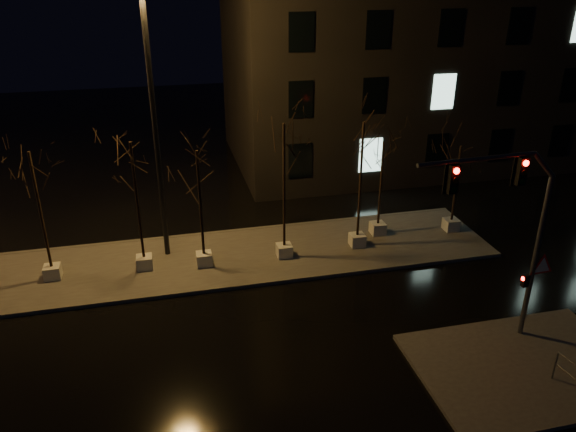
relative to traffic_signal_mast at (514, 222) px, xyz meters
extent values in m
plane|color=black|center=(-7.28, 1.95, -4.55)|extent=(90.00, 90.00, 0.00)
cube|color=#4A4642|center=(-7.28, 7.95, -4.47)|extent=(22.00, 5.00, 0.15)
cube|color=#4A4642|center=(0.22, -1.55, -4.47)|extent=(7.00, 5.00, 0.15)
cube|color=black|center=(6.72, 19.95, 2.95)|extent=(25.00, 12.00, 15.00)
cube|color=silver|center=(-15.29, 7.76, -4.12)|extent=(0.65, 0.65, 0.55)
cylinder|color=black|center=(-15.29, 7.76, -1.43)|extent=(0.11, 0.11, 4.85)
cube|color=silver|center=(-11.64, 7.72, -4.12)|extent=(0.65, 0.65, 0.55)
cylinder|color=black|center=(-11.64, 7.72, -1.36)|extent=(0.11, 0.11, 4.97)
cube|color=silver|center=(-9.16, 7.43, -4.12)|extent=(0.65, 0.65, 0.55)
cylinder|color=black|center=(-9.16, 7.43, -1.58)|extent=(0.11, 0.11, 4.54)
cube|color=silver|center=(-5.68, 7.38, -4.12)|extent=(0.65, 0.65, 0.55)
cylinder|color=black|center=(-5.68, 7.38, -1.14)|extent=(0.11, 0.11, 5.42)
cube|color=silver|center=(-2.22, 7.62, -4.12)|extent=(0.65, 0.65, 0.55)
cylinder|color=black|center=(-2.22, 7.62, -1.25)|extent=(0.11, 0.11, 5.21)
cube|color=silver|center=(-0.86, 8.55, -4.12)|extent=(0.65, 0.65, 0.55)
cylinder|color=black|center=(-0.86, 8.55, -1.87)|extent=(0.11, 0.11, 3.96)
cube|color=silver|center=(2.72, 8.12, -4.12)|extent=(0.65, 0.65, 0.55)
cylinder|color=black|center=(2.72, 8.12, -2.02)|extent=(0.11, 0.11, 3.66)
cylinder|color=#505357|center=(1.08, 0.07, -1.49)|extent=(0.17, 0.17, 5.82)
cylinder|color=#505357|center=(-1.66, -0.09, 2.23)|extent=(3.88, 0.36, 0.14)
cube|color=black|center=(-0.08, 0.00, 1.70)|extent=(0.30, 0.23, 0.87)
cube|color=black|center=(-2.40, -0.13, 1.70)|extent=(0.30, 0.23, 0.87)
cube|color=black|center=(0.87, 0.05, -2.27)|extent=(0.22, 0.19, 0.44)
cone|color=red|center=(1.38, 0.03, -1.78)|extent=(1.01, 0.09, 1.01)
sphere|color=#FF0C07|center=(1.08, 0.07, 1.99)|extent=(0.17, 0.17, 0.17)
cylinder|color=black|center=(-10.66, 8.81, 1.17)|extent=(0.22, 0.22, 11.13)
cylinder|color=#505357|center=(0.65, -2.26, -3.92)|extent=(0.05, 0.05, 0.97)
camera|label=1|loc=(-10.52, -13.76, 7.43)|focal=35.00mm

